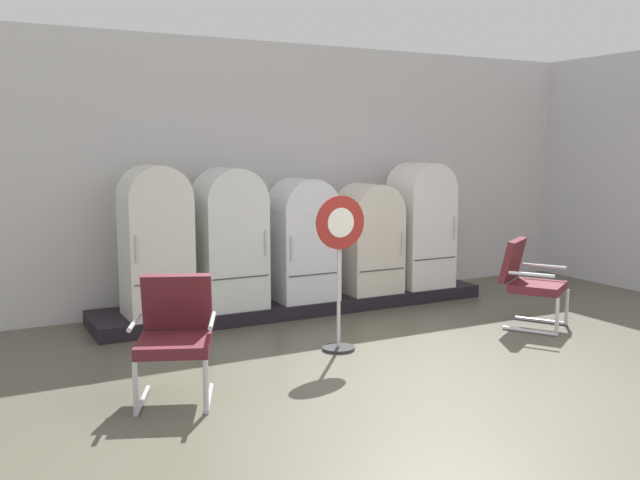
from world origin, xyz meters
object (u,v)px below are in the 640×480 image
refrigerator_0 (156,237)px  refrigerator_3 (369,236)px  armchair_left (175,331)px  refrigerator_4 (421,221)px  refrigerator_1 (230,234)px  sign_stand (340,270)px  refrigerator_2 (303,236)px  armchair_right (529,278)px

refrigerator_0 → refrigerator_3: (2.66, -0.00, -0.15)m
armchair_left → refrigerator_4: bearing=28.8°
refrigerator_1 → sign_stand: bearing=-72.5°
refrigerator_2 → sign_stand: size_ratio=0.95×
refrigerator_1 → armchair_left: bearing=-120.3°
refrigerator_1 → refrigerator_2: size_ratio=1.09×
refrigerator_0 → refrigerator_2: bearing=-0.5°
armchair_left → refrigerator_3: bearing=34.6°
refrigerator_0 → armchair_left: refrigerator_0 is taller
refrigerator_2 → refrigerator_3: (0.92, 0.01, -0.05)m
refrigerator_1 → refrigerator_4: 2.62m
refrigerator_4 → refrigerator_0: bearing=-179.9°
armchair_right → refrigerator_4: bearing=95.1°
armchair_right → refrigerator_0: bearing=153.8°
refrigerator_1 → armchair_right: 3.34m
refrigerator_1 → refrigerator_4: bearing=-0.2°
sign_stand → armchair_left: bearing=-163.5°
armchair_left → sign_stand: size_ratio=0.64×
refrigerator_0 → refrigerator_1: size_ratio=1.03×
refrigerator_0 → armchair_right: 4.06m
refrigerator_1 → armchair_left: refrigerator_1 is taller
refrigerator_1 → armchair_right: refrigerator_1 is taller
refrigerator_0 → armchair_left: size_ratio=1.68×
armchair_left → refrigerator_1: bearing=59.7°
armchair_left → armchair_right: same height
refrigerator_1 → armchair_right: (2.78, -1.80, -0.45)m
sign_stand → refrigerator_4: bearing=37.4°
refrigerator_0 → sign_stand: (1.35, -1.61, -0.23)m
refrigerator_2 → refrigerator_4: size_ratio=0.90×
refrigerator_1 → refrigerator_0: bearing=-179.1°
sign_stand → refrigerator_3: bearing=50.6°
refrigerator_0 → sign_stand: refrigerator_0 is taller
refrigerator_1 → armchair_left: 2.52m
armchair_left → sign_stand: 1.85m
armchair_left → sign_stand: bearing=16.5°
refrigerator_1 → refrigerator_4: refrigerator_4 is taller
refrigerator_4 → refrigerator_2: bearing=-179.3°
refrigerator_1 → refrigerator_3: (1.82, -0.02, -0.12)m
refrigerator_0 → armchair_right: size_ratio=1.68×
refrigerator_2 → sign_stand: refrigerator_2 is taller
refrigerator_3 → refrigerator_2: bearing=-179.3°
refrigerator_2 → refrigerator_1: bearing=178.3°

